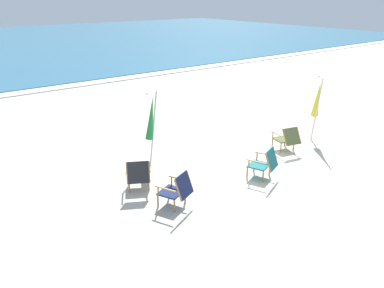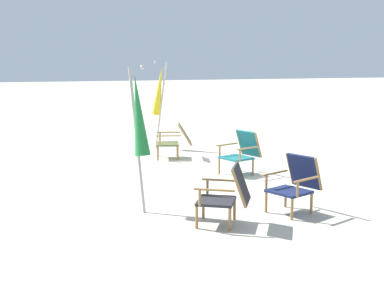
{
  "view_description": "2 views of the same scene",
  "coord_description": "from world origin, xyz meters",
  "px_view_note": "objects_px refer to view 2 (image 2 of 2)",
  "views": [
    {
      "loc": [
        -6.85,
        -6.47,
        4.44
      ],
      "look_at": [
        -1.19,
        1.03,
        0.65
      ],
      "focal_mm": 35.0,
      "sensor_mm": 36.0,
      "label": 1
    },
    {
      "loc": [
        -9.46,
        3.09,
        2.21
      ],
      "look_at": [
        -0.68,
        0.49,
        0.71
      ],
      "focal_mm": 50.0,
      "sensor_mm": 36.0,
      "label": 2
    }
  ],
  "objects_px": {
    "beach_chair_mid_center": "(296,182)",
    "umbrella_furled_green": "(139,117)",
    "beach_chair_far_center": "(227,193)",
    "beach_chair_back_left": "(242,151)",
    "umbrella_furled_yellow": "(159,92)",
    "beach_chair_back_right": "(175,139)"
  },
  "relations": [
    {
      "from": "beach_chair_mid_center",
      "to": "umbrella_furled_green",
      "type": "relative_size",
      "value": 0.41
    },
    {
      "from": "beach_chair_far_center",
      "to": "umbrella_furled_green",
      "type": "xyz_separation_m",
      "value": [
        1.0,
        0.98,
        0.94
      ]
    },
    {
      "from": "beach_chair_back_left",
      "to": "umbrella_furled_yellow",
      "type": "bearing_deg",
      "value": 14.97
    },
    {
      "from": "beach_chair_back_left",
      "to": "umbrella_furled_yellow",
      "type": "distance_m",
      "value": 3.46
    },
    {
      "from": "beach_chair_back_right",
      "to": "umbrella_furled_green",
      "type": "distance_m",
      "value": 4.18
    },
    {
      "from": "beach_chair_far_center",
      "to": "beach_chair_back_right",
      "type": "bearing_deg",
      "value": -6.55
    },
    {
      "from": "beach_chair_mid_center",
      "to": "beach_chair_far_center",
      "type": "xyz_separation_m",
      "value": [
        -0.32,
        1.16,
        -0.0
      ]
    },
    {
      "from": "beach_chair_back_right",
      "to": "beach_chair_far_center",
      "type": "bearing_deg",
      "value": 173.45
    },
    {
      "from": "beach_chair_back_right",
      "to": "beach_chair_far_center",
      "type": "relative_size",
      "value": 1.02
    },
    {
      "from": "beach_chair_far_center",
      "to": "beach_chair_back_left",
      "type": "bearing_deg",
      "value": -25.16
    },
    {
      "from": "beach_chair_mid_center",
      "to": "umbrella_furled_yellow",
      "type": "distance_m",
      "value": 5.92
    },
    {
      "from": "beach_chair_mid_center",
      "to": "beach_chair_back_left",
      "type": "bearing_deg",
      "value": -4.48
    },
    {
      "from": "beach_chair_back_left",
      "to": "beach_chair_mid_center",
      "type": "relative_size",
      "value": 0.99
    },
    {
      "from": "beach_chair_mid_center",
      "to": "beach_chair_far_center",
      "type": "bearing_deg",
      "value": 105.38
    },
    {
      "from": "beach_chair_back_right",
      "to": "beach_chair_far_center",
      "type": "height_order",
      "value": "beach_chair_far_center"
    },
    {
      "from": "beach_chair_back_left",
      "to": "umbrella_furled_yellow",
      "type": "xyz_separation_m",
      "value": [
        3.22,
        0.86,
        0.95
      ]
    },
    {
      "from": "beach_chair_back_right",
      "to": "beach_chair_mid_center",
      "type": "xyz_separation_m",
      "value": [
        -4.45,
        -0.61,
        0.01
      ]
    },
    {
      "from": "umbrella_furled_green",
      "to": "beach_chair_mid_center",
      "type": "bearing_deg",
      "value": -107.6
    },
    {
      "from": "beach_chair_back_right",
      "to": "beach_chair_mid_center",
      "type": "height_order",
      "value": "beach_chair_mid_center"
    },
    {
      "from": "beach_chair_mid_center",
      "to": "umbrella_furled_green",
      "type": "height_order",
      "value": "umbrella_furled_green"
    },
    {
      "from": "beach_chair_mid_center",
      "to": "beach_chair_far_center",
      "type": "relative_size",
      "value": 0.98
    },
    {
      "from": "beach_chair_back_right",
      "to": "beach_chair_far_center",
      "type": "distance_m",
      "value": 4.8
    }
  ]
}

